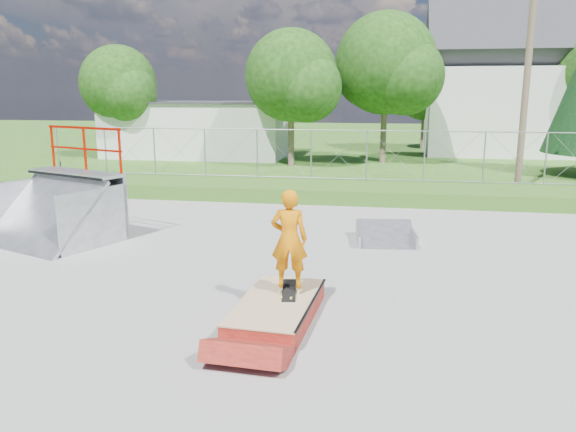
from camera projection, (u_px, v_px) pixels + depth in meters
name	position (u px, v px, depth m)	size (l,w,h in m)	color
ground	(236.00, 288.00, 10.48)	(120.00, 120.00, 0.00)	#30611B
concrete_pad	(236.00, 287.00, 10.47)	(20.00, 16.00, 0.04)	gray
grass_berm	(307.00, 190.00, 19.56)	(24.00, 3.00, 0.50)	#30611B
grind_box	(277.00, 310.00, 8.95)	(1.29, 2.42, 0.35)	maroon
quarter_pipe	(49.00, 187.00, 13.38)	(2.74, 2.32, 2.74)	#919498
flat_bank_ramp	(385.00, 235.00, 13.55)	(1.37, 1.46, 0.42)	#919498
skateboard	(289.00, 291.00, 9.20)	(0.22, 0.80, 0.02)	black
skater	(289.00, 243.00, 9.02)	(0.59, 0.39, 1.62)	orange
concrete_stairs	(70.00, 183.00, 20.19)	(1.50, 1.60, 0.80)	gray
chain_link_fence	(311.00, 154.00, 20.28)	(20.00, 0.06, 1.80)	gray
utility_building_flat	(201.00, 130.00, 32.67)	(10.00, 6.00, 3.00)	white
gable_house	(497.00, 89.00, 33.16)	(8.40, 6.08, 8.94)	white
utility_pole	(527.00, 81.00, 19.91)	(0.24, 0.24, 8.00)	brown
tree_left_near	(296.00, 79.00, 27.03)	(4.76, 4.48, 6.65)	brown
tree_center	(391.00, 67.00, 28.03)	(5.44, 5.12, 7.60)	brown
tree_left_far	(121.00, 86.00, 30.71)	(4.42, 4.16, 6.18)	brown
tree_back_mid	(429.00, 92.00, 35.63)	(4.08, 3.84, 5.70)	brown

